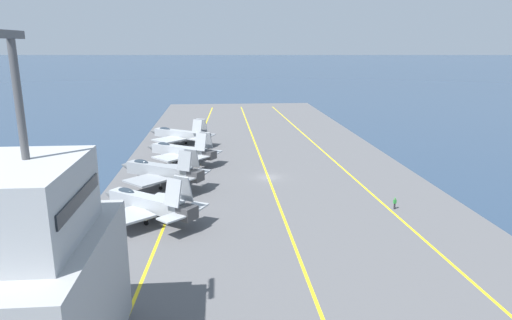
% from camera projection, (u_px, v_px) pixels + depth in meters
% --- Properties ---
extents(ground_plane, '(2000.00, 2000.00, 0.00)m').
position_uv_depth(ground_plane, '(268.00, 179.00, 78.92)').
color(ground_plane, navy).
extents(carrier_deck, '(202.22, 52.94, 0.40)m').
position_uv_depth(carrier_deck, '(268.00, 178.00, 78.87)').
color(carrier_deck, '#565659').
rests_on(carrier_deck, ground).
extents(deck_stripe_foul_line, '(181.91, 6.39, 0.01)m').
position_uv_depth(deck_stripe_foul_line, '(350.00, 175.00, 79.99)').
color(deck_stripe_foul_line, yellow).
rests_on(deck_stripe_foul_line, carrier_deck).
extents(deck_stripe_centerline, '(181.99, 0.36, 0.01)m').
position_uv_depth(deck_stripe_centerline, '(268.00, 177.00, 78.82)').
color(deck_stripe_centerline, yellow).
rests_on(deck_stripe_centerline, carrier_deck).
extents(deck_stripe_edge_line, '(181.83, 8.56, 0.01)m').
position_uv_depth(deck_stripe_edge_line, '(183.00, 179.00, 77.65)').
color(deck_stripe_edge_line, yellow).
rests_on(deck_stripe_edge_line, carrier_deck).
extents(parked_jet_nearest, '(13.07, 15.04, 6.71)m').
position_uv_depth(parked_jet_nearest, '(148.00, 203.00, 58.79)').
color(parked_jet_nearest, '#9EA3A8').
rests_on(parked_jet_nearest, carrier_deck).
extents(parked_jet_second, '(13.37, 15.60, 6.66)m').
position_uv_depth(parked_jet_second, '(161.00, 171.00, 72.82)').
color(parked_jet_second, gray).
rests_on(parked_jet_second, carrier_deck).
extents(parked_jet_third, '(12.95, 15.63, 6.48)m').
position_uv_depth(parked_jet_third, '(180.00, 151.00, 87.76)').
color(parked_jet_third, '#9EA3A8').
rests_on(parked_jet_third, carrier_deck).
extents(parked_jet_fourth, '(13.96, 16.02, 6.37)m').
position_uv_depth(parked_jet_fourth, '(180.00, 134.00, 103.57)').
color(parked_jet_fourth, '#9EA3A8').
rests_on(parked_jet_fourth, carrier_deck).
extents(crew_green_vest, '(0.35, 0.43, 1.68)m').
position_uv_depth(crew_green_vest, '(395.00, 203.00, 63.38)').
color(crew_green_vest, '#232328').
rests_on(crew_green_vest, carrier_deck).
extents(island_tower, '(15.75, 9.05, 23.13)m').
position_uv_depth(island_tower, '(35.00, 289.00, 30.22)').
color(island_tower, '#999B9E').
rests_on(island_tower, carrier_deck).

